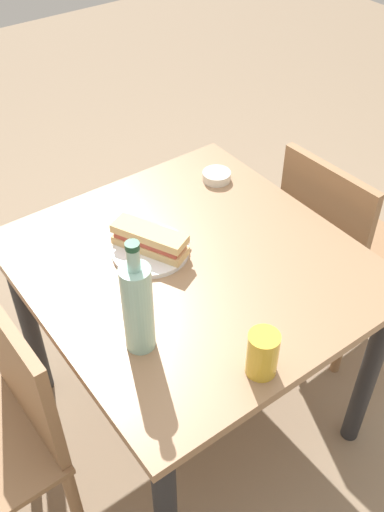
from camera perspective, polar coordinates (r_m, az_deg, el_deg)
The scene contains 9 objects.
ground_plane at distance 2.22m, azimuth 0.00°, elevation -14.67°, with size 8.00×8.00×0.00m, color #8C755B.
dining_table at distance 1.74m, azimuth 0.00°, elevation -3.42°, with size 0.95×0.90×0.73m.
chair_far at distance 2.17m, azimuth 13.84°, elevation 1.24°, with size 0.42×0.42×0.84m.
plate_near at distance 1.69m, azimuth -4.09°, elevation 0.54°, with size 0.23×0.23×0.01m, color white.
baguette_sandwich_near at distance 1.66m, azimuth -4.16°, elevation 1.62°, with size 0.23×0.16×0.07m.
knife_near at distance 1.71m, azimuth -3.59°, elevation 1.87°, with size 0.15×0.12×0.01m.
water_bottle at distance 1.36m, azimuth -5.34°, elevation -4.95°, with size 0.07×0.07×0.33m.
beer_glass at distance 1.36m, azimuth 6.91°, elevation -9.47°, with size 0.08×0.08×0.12m, color gold.
olive_bowl at distance 1.97m, azimuth 2.42°, elevation 7.83°, with size 0.10×0.10×0.03m, color silver.
Camera 1 is at (0.99, -0.73, 1.85)m, focal length 40.85 mm.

